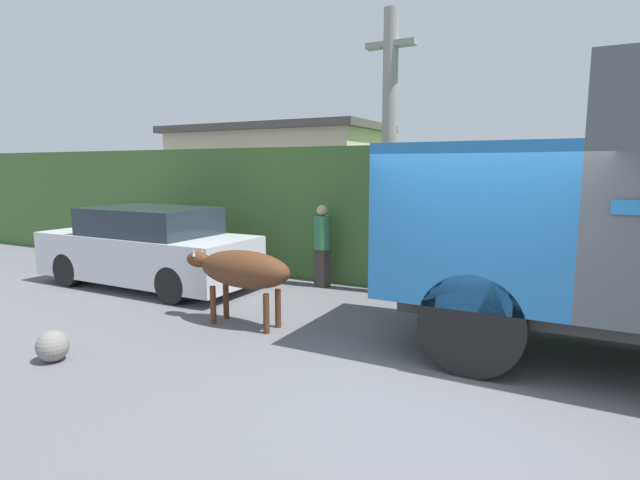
# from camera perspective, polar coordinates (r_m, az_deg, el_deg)

# --- Properties ---
(ground_plane) EXTENTS (60.00, 60.00, 0.00)m
(ground_plane) POSITION_cam_1_polar(r_m,az_deg,el_deg) (5.80, 15.99, -15.91)
(ground_plane) COLOR slate
(hillside_embankment) EXTENTS (32.00, 6.29, 2.76)m
(hillside_embankment) POSITION_cam_1_polar(r_m,az_deg,el_deg) (12.18, 23.04, 3.10)
(hillside_embankment) COLOR #426B33
(hillside_embankment) RESTS_ON ground_plane
(building_backdrop) EXTENTS (5.14, 2.70, 3.31)m
(building_backdrop) POSITION_cam_1_polar(r_m,az_deg,el_deg) (12.11, -5.03, 5.07)
(building_backdrop) COLOR #C6B793
(building_backdrop) RESTS_ON ground_plane
(brown_cow) EXTENTS (1.87, 0.56, 1.14)m
(brown_cow) POSITION_cam_1_polar(r_m,az_deg,el_deg) (7.48, -8.90, -3.42)
(brown_cow) COLOR #512D19
(brown_cow) RESTS_ON ground_plane
(parked_suv) EXTENTS (4.49, 1.72, 1.57)m
(parked_suv) POSITION_cam_1_polar(r_m,az_deg,el_deg) (10.41, -19.17, -0.89)
(parked_suv) COLOR silver
(parked_suv) RESTS_ON ground_plane
(pedestrian_on_hill) EXTENTS (0.43, 0.43, 1.62)m
(pedestrian_on_hill) POSITION_cam_1_polar(r_m,az_deg,el_deg) (9.79, 0.25, -0.25)
(pedestrian_on_hill) COLOR #38332D
(pedestrian_on_hill) RESTS_ON ground_plane
(utility_pole) EXTENTS (0.90, 0.27, 5.10)m
(utility_pole) POSITION_cam_1_polar(r_m,az_deg,el_deg) (9.24, 7.88, 10.08)
(utility_pole) COLOR gray
(utility_pole) RESTS_ON ground_plane
(roadside_rock) EXTENTS (0.38, 0.38, 0.38)m
(roadside_rock) POSITION_cam_1_polar(r_m,az_deg,el_deg) (7.01, -28.25, -10.63)
(roadside_rock) COLOR gray
(roadside_rock) RESTS_ON ground_plane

